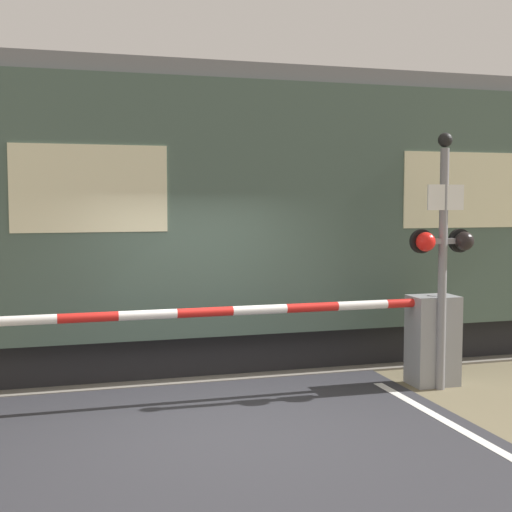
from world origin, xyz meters
TOP-DOWN VIEW (x-y plane):
  - ground_plane at (0.00, 0.00)m, footprint 80.00×80.00m
  - track_bed at (0.00, 3.28)m, footprint 36.00×3.20m
  - train at (-1.29, 3.28)m, footprint 19.10×3.06m
  - crossing_barrier at (2.40, 0.84)m, footprint 6.44×0.44m
  - signal_post at (2.96, 0.59)m, footprint 0.84×0.26m

SIDE VIEW (x-z plane):
  - ground_plane at x=0.00m, z-range 0.00..0.00m
  - track_bed at x=0.00m, z-range -0.04..0.09m
  - crossing_barrier at x=2.40m, z-range 0.09..1.28m
  - signal_post at x=2.96m, z-range 0.22..3.46m
  - train at x=-1.29m, z-range 0.05..4.27m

